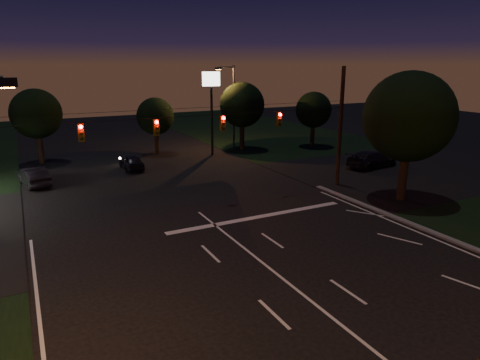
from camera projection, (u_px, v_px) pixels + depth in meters
ground at (346, 329)px, 15.23m from camera, size 140.00×140.00×0.00m
cross_street_right at (400, 171)px, 37.81m from camera, size 20.00×16.00×0.02m
stop_bar at (259, 217)px, 26.42m from camera, size 12.00×0.50×0.01m
utility_pole_right at (337, 185)px, 33.41m from camera, size 0.30×0.30×9.00m
signal_span at (191, 124)px, 26.62m from camera, size 24.00×0.40×1.56m
pole_sign_right at (211, 94)px, 42.86m from camera, size 1.80×0.30×8.40m
street_light_right_far at (232, 101)px, 46.27m from camera, size 2.20×0.35×9.00m
tree_right_near at (407, 118)px, 28.45m from camera, size 6.00×6.00×8.76m
tree_far_b at (36, 114)px, 39.74m from camera, size 4.60×4.60×6.98m
tree_far_c at (155, 117)px, 43.92m from camera, size 3.80×3.80×5.86m
tree_far_d at (242, 105)px, 45.98m from camera, size 4.80×4.80×7.30m
tree_far_e at (313, 110)px, 47.98m from camera, size 4.00×4.00×6.18m
car_oncoming_a at (132, 162)px, 38.13m from camera, size 1.61×3.99×1.36m
car_oncoming_b at (34, 176)px, 33.07m from camera, size 2.37×4.62×1.45m
car_cross at (372, 159)px, 38.82m from camera, size 5.54×2.82×1.54m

